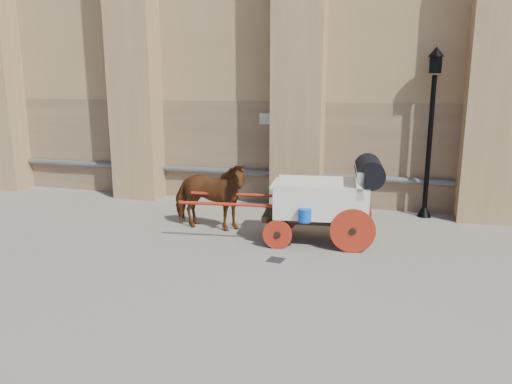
% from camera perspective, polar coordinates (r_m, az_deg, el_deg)
% --- Properties ---
extents(ground, '(90.00, 90.00, 0.00)m').
position_cam_1_polar(ground, '(10.95, 6.17, -6.70)').
color(ground, '#6D675C').
rests_on(ground, ground).
extents(horse, '(2.07, 1.01, 1.71)m').
position_cam_1_polar(horse, '(12.20, -5.38, -0.43)').
color(horse, brown).
rests_on(horse, ground).
extents(carriage, '(4.60, 1.76, 1.97)m').
position_cam_1_polar(carriage, '(11.31, 8.25, -0.51)').
color(carriage, black).
rests_on(carriage, ground).
extents(street_lamp, '(0.41, 0.41, 4.43)m').
position_cam_1_polar(street_lamp, '(13.84, 19.32, 6.83)').
color(street_lamp, black).
rests_on(street_lamp, ground).
extents(drain_grate_near, '(0.36, 0.36, 0.01)m').
position_cam_1_polar(drain_grate_near, '(10.35, 2.27, -7.76)').
color(drain_grate_near, black).
rests_on(drain_grate_near, ground).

